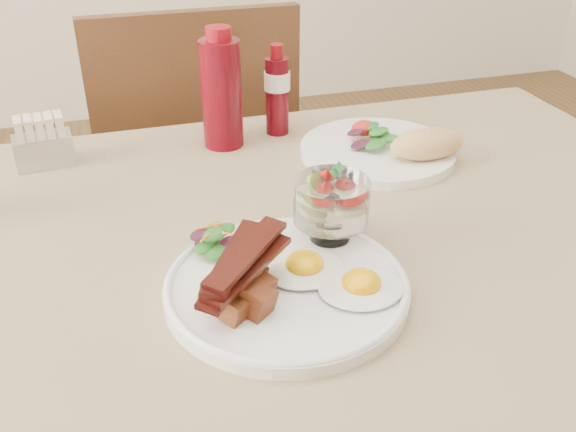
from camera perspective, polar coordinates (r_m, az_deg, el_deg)
The scene contains 11 objects.
table at distance 0.88m, azimuth -1.44°, elevation -7.44°, with size 1.33×0.88×0.75m.
chair_far at distance 1.51m, azimuth -8.22°, elevation 3.34°, with size 0.42×0.42×0.93m.
main_plate at distance 0.74m, azimuth -0.13°, elevation -6.38°, with size 0.28×0.28×0.02m, color white.
fried_eggs at distance 0.73m, azimuth 3.95°, elevation -5.31°, with size 0.16×0.16×0.03m.
bacon_potato_pile at distance 0.69m, azimuth -4.05°, elevation -5.62°, with size 0.12×0.13×0.06m.
side_salad at distance 0.78m, azimuth -6.43°, elevation -2.25°, with size 0.07×0.07×0.03m.
fruit_cup at distance 0.79m, azimuth 3.83°, elevation 1.33°, with size 0.09×0.09×0.10m.
second_plate at distance 1.06m, azimuth 8.97°, elevation 6.02°, with size 0.26×0.26×0.06m.
ketchup_bottle at distance 1.08m, azimuth -5.94°, elevation 10.92°, with size 0.08×0.08×0.20m.
hot_sauce_bottle at distance 1.13m, azimuth -0.96°, elevation 11.03°, with size 0.06×0.06×0.16m.
sugar_caddy at distance 1.09m, azimuth -20.96°, elevation 5.99°, with size 0.09×0.06×0.08m.
Camera 1 is at (-0.18, -0.67, 1.20)m, focal length 40.00 mm.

